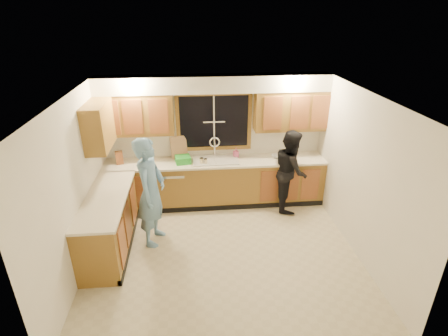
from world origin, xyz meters
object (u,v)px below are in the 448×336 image
at_px(stove, 101,245).
at_px(man, 151,192).
at_px(knife_block, 119,158).
at_px(dishwasher, 172,186).
at_px(woman, 291,170).
at_px(soap_bottle, 236,153).
at_px(sink, 216,163).
at_px(bowl, 277,156).
at_px(dish_crate, 183,160).

bearing_deg(stove, man, 44.58).
bearing_deg(knife_block, dishwasher, -16.58).
relative_size(woman, soap_bottle, 8.18).
height_order(stove, knife_block, knife_block).
bearing_deg(woman, man, 116.29).
relative_size(sink, man, 0.47).
height_order(sink, soap_bottle, sink).
xyz_separation_m(sink, woman, (1.40, -0.29, -0.08)).
bearing_deg(woman, soap_bottle, 75.09).
distance_m(stove, knife_block, 1.94).
xyz_separation_m(sink, bowl, (1.20, 0.04, 0.08)).
distance_m(sink, dishwasher, 0.96).
height_order(dish_crate, soap_bottle, soap_bottle).
bearing_deg(man, bowl, -48.55).
relative_size(sink, soap_bottle, 4.49).
bearing_deg(sink, dish_crate, -175.78).
bearing_deg(woman, sink, 85.71).
relative_size(knife_block, soap_bottle, 1.25).
height_order(stove, woman, woman).
distance_m(dishwasher, bowl, 2.12).
relative_size(dish_crate, soap_bottle, 1.43).
bearing_deg(bowl, stove, -148.14).
height_order(stove, bowl, bowl).
xyz_separation_m(soap_bottle, bowl, (0.79, -0.08, -0.07)).
relative_size(man, bowl, 8.70).
height_order(sink, man, man).
bearing_deg(dish_crate, soap_bottle, 9.02).
xyz_separation_m(dishwasher, stove, (-0.95, -1.81, 0.04)).
relative_size(dish_crate, bowl, 1.31).
bearing_deg(soap_bottle, man, -140.24).
bearing_deg(dish_crate, woman, -6.93).
xyz_separation_m(dish_crate, bowl, (1.82, 0.09, -0.04)).
bearing_deg(dish_crate, bowl, 2.68).
relative_size(man, knife_block, 7.63).
bearing_deg(dishwasher, woman, -6.99).
distance_m(knife_block, soap_bottle, 2.20).
height_order(man, woman, man).
bearing_deg(sink, stove, -134.61).
relative_size(stove, soap_bottle, 4.69).
xyz_separation_m(man, woman, (2.51, 0.86, -0.13)).
bearing_deg(dishwasher, man, -102.98).
relative_size(sink, woman, 0.55).
relative_size(knife_block, dish_crate, 0.87).
xyz_separation_m(sink, man, (-1.11, -1.15, 0.05)).
distance_m(stove, dish_crate, 2.20).
xyz_separation_m(dishwasher, dish_crate, (0.23, -0.03, 0.57)).
distance_m(dishwasher, knife_block, 1.13).
relative_size(sink, bowl, 4.10).
relative_size(knife_block, bowl, 1.14).
bearing_deg(dish_crate, dishwasher, 172.49).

